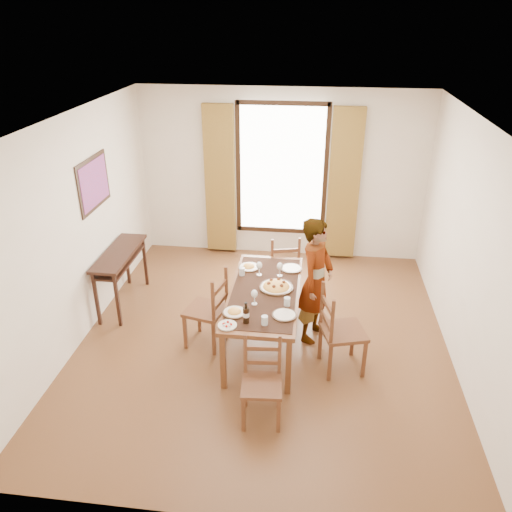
# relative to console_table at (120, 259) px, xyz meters

# --- Properties ---
(ground) EXTENTS (5.00, 5.00, 0.00)m
(ground) POSITION_rel_console_table_xyz_m (2.03, -0.60, -0.68)
(ground) COLOR #4B3117
(ground) RESTS_ON ground
(room_shell) EXTENTS (4.60, 5.10, 2.74)m
(room_shell) POSITION_rel_console_table_xyz_m (2.03, -0.47, 0.86)
(room_shell) COLOR white
(room_shell) RESTS_ON ground
(console_table) EXTENTS (0.38, 1.20, 0.80)m
(console_table) POSITION_rel_console_table_xyz_m (0.00, 0.00, 0.00)
(console_table) COLOR black
(console_table) RESTS_ON ground
(dining_table) EXTENTS (0.82, 1.83, 0.76)m
(dining_table) POSITION_rel_console_table_xyz_m (2.04, -0.69, 0.00)
(dining_table) COLOR brown
(dining_table) RESTS_ON ground
(chair_west) EXTENTS (0.53, 0.53, 1.00)m
(chair_west) POSITION_rel_console_table_xyz_m (1.37, -0.78, -0.22)
(chair_west) COLOR brown
(chair_west) RESTS_ON ground
(chair_north) EXTENTS (0.52, 0.52, 0.97)m
(chair_north) POSITION_rel_console_table_xyz_m (2.18, 0.47, -0.23)
(chair_north) COLOR brown
(chair_north) RESTS_ON ground
(chair_south) EXTENTS (0.43, 0.43, 0.90)m
(chair_south) POSITION_rel_console_table_xyz_m (2.15, -1.93, -0.27)
(chair_south) COLOR brown
(chair_south) RESTS_ON ground
(chair_east) EXTENTS (0.57, 0.57, 1.04)m
(chair_east) POSITION_rel_console_table_xyz_m (2.93, -1.05, -0.20)
(chair_east) COLOR brown
(chair_east) RESTS_ON ground
(man) EXTENTS (0.85, 0.79, 1.59)m
(man) POSITION_rel_console_table_xyz_m (2.64, -0.46, 0.11)
(man) COLOR gray
(man) RESTS_ON ground
(plate_sw) EXTENTS (0.27, 0.27, 0.05)m
(plate_sw) POSITION_rel_console_table_xyz_m (1.77, -1.22, 0.10)
(plate_sw) COLOR silver
(plate_sw) RESTS_ON dining_table
(plate_se) EXTENTS (0.27, 0.27, 0.05)m
(plate_se) POSITION_rel_console_table_xyz_m (2.31, -1.21, 0.10)
(plate_se) COLOR silver
(plate_se) RESTS_ON dining_table
(plate_nw) EXTENTS (0.27, 0.27, 0.05)m
(plate_nw) POSITION_rel_console_table_xyz_m (1.78, -0.16, 0.10)
(plate_nw) COLOR silver
(plate_nw) RESTS_ON dining_table
(plate_ne) EXTENTS (0.27, 0.27, 0.05)m
(plate_ne) POSITION_rel_console_table_xyz_m (2.32, -0.13, 0.10)
(plate_ne) COLOR silver
(plate_ne) RESTS_ON dining_table
(pasta_platter) EXTENTS (0.40, 0.40, 0.10)m
(pasta_platter) POSITION_rel_console_table_xyz_m (2.17, -0.63, 0.12)
(pasta_platter) COLOR #CE641A
(pasta_platter) RESTS_ON dining_table
(caprese_plate) EXTENTS (0.20, 0.20, 0.04)m
(caprese_plate) POSITION_rel_console_table_xyz_m (1.74, -1.47, 0.09)
(caprese_plate) COLOR silver
(caprese_plate) RESTS_ON dining_table
(wine_glass_a) EXTENTS (0.08, 0.08, 0.18)m
(wine_glass_a) POSITION_rel_console_table_xyz_m (1.96, -1.01, 0.16)
(wine_glass_a) COLOR white
(wine_glass_a) RESTS_ON dining_table
(wine_glass_b) EXTENTS (0.08, 0.08, 0.18)m
(wine_glass_b) POSITION_rel_console_table_xyz_m (2.19, -0.33, 0.16)
(wine_glass_b) COLOR white
(wine_glass_b) RESTS_ON dining_table
(wine_glass_c) EXTENTS (0.08, 0.08, 0.18)m
(wine_glass_c) POSITION_rel_console_table_xyz_m (1.94, -0.33, 0.16)
(wine_glass_c) COLOR white
(wine_glass_c) RESTS_ON dining_table
(tumbler_a) EXTENTS (0.07, 0.07, 0.10)m
(tumbler_a) POSITION_rel_console_table_xyz_m (2.33, -1.00, 0.12)
(tumbler_a) COLOR silver
(tumbler_a) RESTS_ON dining_table
(tumbler_b) EXTENTS (0.07, 0.07, 0.10)m
(tumbler_b) POSITION_rel_console_table_xyz_m (1.72, -0.36, 0.12)
(tumbler_b) COLOR silver
(tumbler_b) RESTS_ON dining_table
(tumbler_c) EXTENTS (0.07, 0.07, 0.10)m
(tumbler_c) POSITION_rel_console_table_xyz_m (2.12, -1.39, 0.12)
(tumbler_c) COLOR silver
(tumbler_c) RESTS_ON dining_table
(wine_bottle) EXTENTS (0.07, 0.07, 0.25)m
(wine_bottle) POSITION_rel_console_table_xyz_m (1.92, -1.38, 0.20)
(wine_bottle) COLOR black
(wine_bottle) RESTS_ON dining_table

